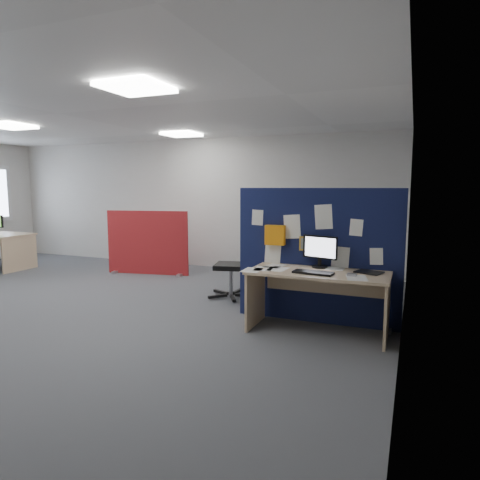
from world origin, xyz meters
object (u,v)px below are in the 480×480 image
(navy_divider, at_px, (316,256))
(red_divider, at_px, (147,243))
(office_chair, at_px, (238,257))
(main_desk, at_px, (318,286))
(monitor_main, at_px, (320,250))

(navy_divider, distance_m, red_divider, 4.07)
(red_divider, height_order, office_chair, red_divider)
(main_desk, height_order, red_divider, red_divider)
(navy_divider, distance_m, office_chair, 1.56)
(navy_divider, height_order, main_desk, navy_divider)
(main_desk, bearing_deg, monitor_main, 99.88)
(monitor_main, xyz_separation_m, office_chair, (-1.43, 0.88, -0.32))
(navy_divider, height_order, monitor_main, navy_divider)
(office_chair, bearing_deg, main_desk, -49.88)
(main_desk, xyz_separation_m, office_chair, (-1.47, 1.09, 0.08))
(monitor_main, distance_m, red_divider, 4.20)
(monitor_main, bearing_deg, office_chair, 164.55)
(red_divider, relative_size, office_chair, 1.48)
(navy_divider, distance_m, monitor_main, 0.19)
(office_chair, bearing_deg, monitor_main, -44.68)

